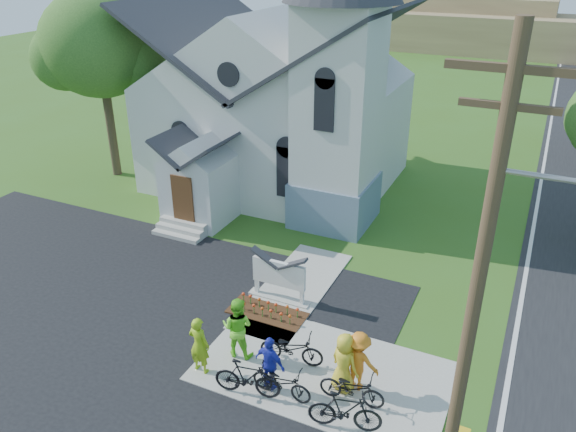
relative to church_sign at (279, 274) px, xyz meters
The scene contains 19 objects.
ground 3.57m from the church_sign, 69.44° to the right, with size 120.00×120.00×0.00m, color #385F1B.
parking_lot 7.86m from the church_sign, 138.12° to the right, with size 20.00×16.00×0.02m, color black.
sidewalk 3.95m from the church_sign, 45.00° to the right, with size 7.00×4.00×0.05m, color #A6A295.
church 11.06m from the church_sign, 114.73° to the left, with size 12.35×12.00×13.00m.
church_sign is the anchor object (origin of this frame).
flower_bed 1.34m from the church_sign, 90.00° to the right, with size 2.60×1.10×0.07m, color #371F0F.
utility_pole 9.18m from the church_sign, 35.60° to the right, with size 3.45×0.28×10.00m.
tree_lot_corner 15.53m from the church_sign, 152.02° to the left, with size 5.60×5.60×9.15m.
distant_hills 53.34m from the church_sign, 85.10° to the left, with size 61.00×10.00×5.60m.
cyclist_0 4.16m from the church_sign, 96.19° to the right, with size 0.65×0.43×1.79m, color #89B915.
bike_0 4.57m from the church_sign, 63.12° to the right, with size 0.60×1.72×0.90m, color black.
cyclist_1 3.07m from the church_sign, 86.96° to the right, with size 0.93×0.72×1.91m, color #6FE12A.
bike_1 4.58m from the church_sign, 74.63° to the right, with size 0.52×1.83×1.10m, color black.
cyclist_2 4.24m from the church_sign, 67.23° to the right, with size 0.96×0.40×1.64m, color #242CB8.
bike_2 3.26m from the church_sign, 57.63° to the right, with size 0.65×1.87×0.98m, color black.
cyclist_3 4.74m from the church_sign, 37.46° to the right, with size 1.14×0.66×1.77m, color orange.
bike_3 5.93m from the church_sign, 48.06° to the right, with size 0.52×1.86×1.12m, color black.
cyclist_4 4.63m from the church_sign, 42.03° to the right, with size 0.87×0.56×1.77m, color gold.
bike_4 5.19m from the church_sign, 42.30° to the right, with size 0.61×1.76×0.92m, color black.
Camera 1 is at (5.86, -11.11, 10.99)m, focal length 35.00 mm.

